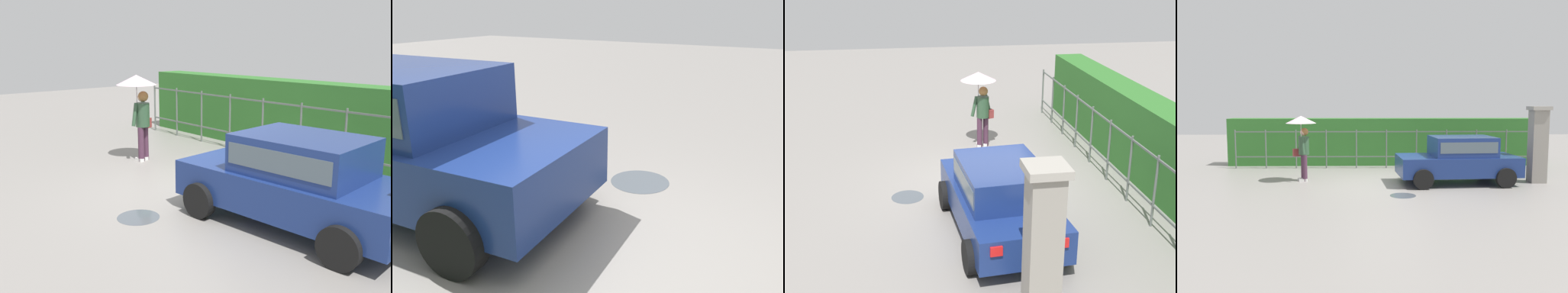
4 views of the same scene
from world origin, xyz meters
TOP-DOWN VIEW (x-y plane):
  - ground_plane at (0.00, 0.00)m, footprint 40.00×40.00m
  - car at (2.34, 0.03)m, footprint 3.84×2.09m
  - pedestrian at (-2.64, 0.45)m, footprint 0.96×0.96m
  - gate_pillar at (4.87, 0.16)m, footprint 0.60×0.60m
  - fence_section at (0.21, 3.05)m, footprint 11.70×0.05m
  - hedge_row at (0.21, 4.04)m, footprint 12.65×0.90m
  - puddle_near at (0.43, -1.68)m, footprint 0.72×0.72m

SIDE VIEW (x-z plane):
  - ground_plane at x=0.00m, z-range 0.00..0.00m
  - puddle_near at x=0.43m, z-range 0.00..0.00m
  - car at x=2.34m, z-range 0.06..1.54m
  - fence_section at x=0.21m, z-range 0.07..1.57m
  - hedge_row at x=0.21m, z-range 0.00..1.90m
  - gate_pillar at x=4.87m, z-range 0.03..2.45m
  - pedestrian at x=-2.64m, z-range 0.52..2.63m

